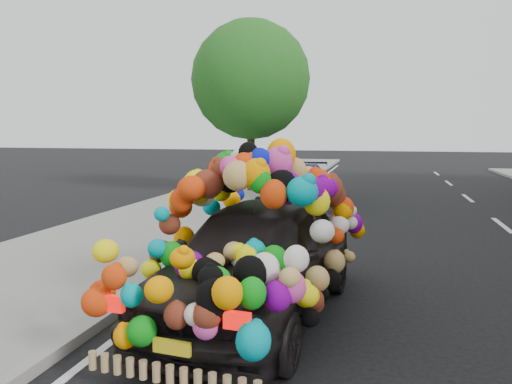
% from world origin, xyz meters
% --- Properties ---
extents(ground, '(100.00, 100.00, 0.00)m').
position_xyz_m(ground, '(0.00, 0.00, 0.00)').
color(ground, black).
rests_on(ground, ground).
extents(sidewalk, '(4.00, 60.00, 0.12)m').
position_xyz_m(sidewalk, '(-4.30, 0.00, 0.06)').
color(sidewalk, gray).
rests_on(sidewalk, ground).
extents(kerb, '(0.15, 60.00, 0.13)m').
position_xyz_m(kerb, '(-2.35, 0.00, 0.07)').
color(kerb, gray).
rests_on(kerb, ground).
extents(tree_near_sidewalk, '(4.20, 4.20, 6.13)m').
position_xyz_m(tree_near_sidewalk, '(-3.80, 9.50, 4.02)').
color(tree_near_sidewalk, '#332114').
rests_on(tree_near_sidewalk, ground).
extents(plush_art_car, '(2.49, 4.61, 2.09)m').
position_xyz_m(plush_art_car, '(-0.67, -2.07, 1.07)').
color(plush_art_car, black).
rests_on(plush_art_car, ground).
extents(navy_sedan, '(1.79, 4.25, 1.22)m').
position_xyz_m(navy_sedan, '(-1.76, 7.51, 0.61)').
color(navy_sedan, black).
rests_on(navy_sedan, ground).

